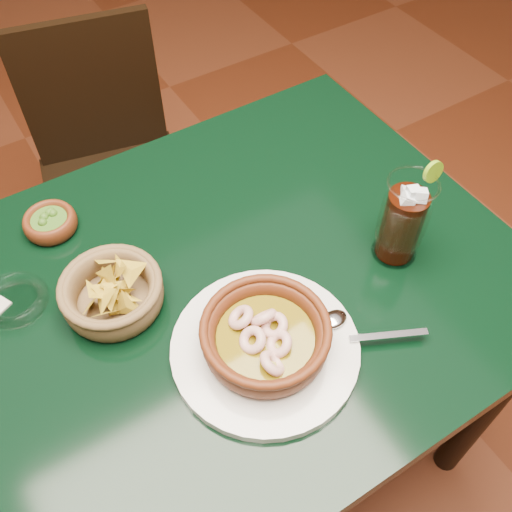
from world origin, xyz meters
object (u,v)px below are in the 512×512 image
chip_basket (112,293)px  cola_drink (403,220)px  shrimp_plate (266,340)px  dining_table (184,336)px  dining_chair (111,166)px

chip_basket → cola_drink: size_ratio=1.03×
cola_drink → shrimp_plate: bearing=-171.3°
dining_table → cola_drink: size_ratio=6.16×
dining_chair → chip_basket: 0.75m
shrimp_plate → chip_basket: bearing=128.2°
dining_table → shrimp_plate: 0.21m
dining_chair → cola_drink: 0.93m
chip_basket → cola_drink: bearing=-19.2°
dining_table → dining_chair: dining_chair is taller
dining_table → chip_basket: 0.17m
cola_drink → dining_chair: bearing=108.0°
dining_chair → shrimp_plate: size_ratio=2.19×
dining_chair → chip_basket: size_ratio=4.14×
shrimp_plate → dining_chair: bearing=87.3°
dining_table → dining_chair: (0.12, 0.70, -0.19)m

